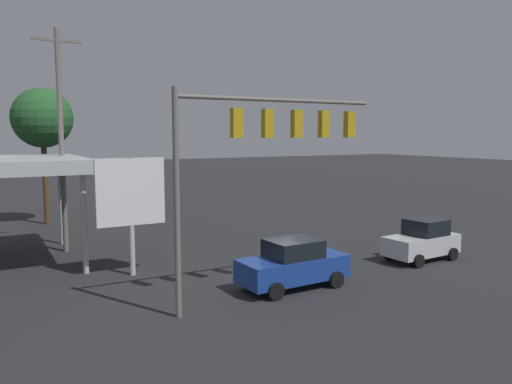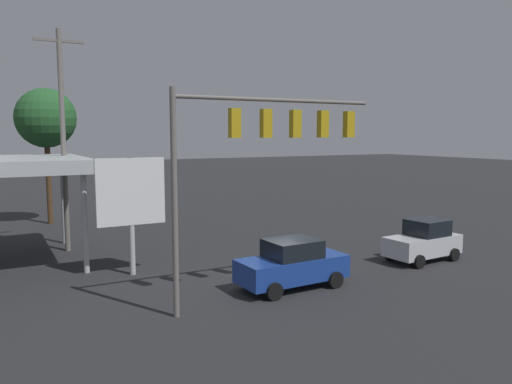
{
  "view_description": "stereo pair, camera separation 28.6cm",
  "coord_description": "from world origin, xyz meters",
  "px_view_note": "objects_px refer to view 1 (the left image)",
  "views": [
    {
      "loc": [
        10.63,
        17.02,
        6.02
      ],
      "look_at": [
        0.0,
        -2.0,
        3.5
      ],
      "focal_mm": 35.0,
      "sensor_mm": 36.0,
      "label": 1
    },
    {
      "loc": [
        10.38,
        17.15,
        6.02
      ],
      "look_at": [
        0.0,
        -2.0,
        3.5
      ],
      "focal_mm": 35.0,
      "sensor_mm": 36.0,
      "label": 2
    }
  ],
  "objects_px": {
    "hatchback_crossing": "(422,241)",
    "street_tree": "(42,119)",
    "utility_pole": "(61,136)",
    "sedan_waiting": "(293,264)",
    "traffic_signal_assembly": "(264,141)",
    "price_sign": "(130,195)"
  },
  "relations": [
    {
      "from": "sedan_waiting",
      "to": "street_tree",
      "type": "relative_size",
      "value": 0.49
    },
    {
      "from": "traffic_signal_assembly",
      "to": "price_sign",
      "type": "relative_size",
      "value": 1.57
    },
    {
      "from": "sedan_waiting",
      "to": "hatchback_crossing",
      "type": "bearing_deg",
      "value": -177.74
    },
    {
      "from": "hatchback_crossing",
      "to": "street_tree",
      "type": "bearing_deg",
      "value": -56.47
    },
    {
      "from": "traffic_signal_assembly",
      "to": "hatchback_crossing",
      "type": "relative_size",
      "value": 2.03
    },
    {
      "from": "price_sign",
      "to": "traffic_signal_assembly",
      "type": "bearing_deg",
      "value": 119.77
    },
    {
      "from": "traffic_signal_assembly",
      "to": "street_tree",
      "type": "bearing_deg",
      "value": -76.6
    },
    {
      "from": "hatchback_crossing",
      "to": "traffic_signal_assembly",
      "type": "bearing_deg",
      "value": 4.94
    },
    {
      "from": "price_sign",
      "to": "hatchback_crossing",
      "type": "xyz_separation_m",
      "value": [
        -12.9,
        4.23,
        -2.53
      ]
    },
    {
      "from": "utility_pole",
      "to": "street_tree",
      "type": "distance_m",
      "value": 9.07
    },
    {
      "from": "traffic_signal_assembly",
      "to": "hatchback_crossing",
      "type": "distance_m",
      "value": 10.9
    },
    {
      "from": "traffic_signal_assembly",
      "to": "hatchback_crossing",
      "type": "xyz_separation_m",
      "value": [
        -9.65,
        -1.45,
        -4.86
      ]
    },
    {
      "from": "sedan_waiting",
      "to": "price_sign",
      "type": "bearing_deg",
      "value": -46.12
    },
    {
      "from": "price_sign",
      "to": "street_tree",
      "type": "bearing_deg",
      "value": -83.61
    },
    {
      "from": "sedan_waiting",
      "to": "traffic_signal_assembly",
      "type": "bearing_deg",
      "value": 22.29
    },
    {
      "from": "utility_pole",
      "to": "sedan_waiting",
      "type": "xyz_separation_m",
      "value": [
        -6.87,
        10.88,
        -4.97
      ]
    },
    {
      "from": "traffic_signal_assembly",
      "to": "street_tree",
      "type": "xyz_separation_m",
      "value": [
        4.93,
        -20.71,
        1.25
      ]
    },
    {
      "from": "street_tree",
      "to": "hatchback_crossing",
      "type": "bearing_deg",
      "value": 127.13
    },
    {
      "from": "street_tree",
      "to": "utility_pole",
      "type": "bearing_deg",
      "value": 89.15
    },
    {
      "from": "sedan_waiting",
      "to": "utility_pole",
      "type": "bearing_deg",
      "value": -60.01
    },
    {
      "from": "utility_pole",
      "to": "hatchback_crossing",
      "type": "bearing_deg",
      "value": 145.12
    },
    {
      "from": "traffic_signal_assembly",
      "to": "hatchback_crossing",
      "type": "bearing_deg",
      "value": -171.45
    }
  ]
}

